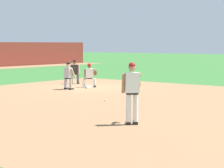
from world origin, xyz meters
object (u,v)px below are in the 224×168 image
object	(u,v)px
pitcher	(132,89)
baserunner	(68,75)
baseball	(105,100)
first_baseman	(90,74)
first_base_bag	(87,87)
umpire	(75,71)

from	to	relation	value
pitcher	baserunner	world-z (taller)	pitcher
baseball	baserunner	bearing A→B (deg)	61.12
first_baseman	baserunner	distance (m)	1.58
first_base_bag	first_baseman	bearing A→B (deg)	-8.00
first_base_bag	baserunner	size ratio (longest dim) A/B	0.26
baseball	umpire	distance (m)	8.23
pitcher	baserunner	distance (m)	10.46
baseball	baserunner	world-z (taller)	baserunner
pitcher	first_baseman	world-z (taller)	pitcher
pitcher	umpire	size ratio (longest dim) A/B	1.27
first_baseman	umpire	size ratio (longest dim) A/B	0.92
umpire	first_baseman	bearing A→B (deg)	-116.10
baseball	first_base_bag	bearing A→B (deg)	48.86
first_base_bag	baserunner	distance (m)	1.55
first_base_bag	baseball	size ratio (longest dim) A/B	5.14
baserunner	umpire	world-z (taller)	same
pitcher	umpire	distance (m)	13.61
first_baseman	baserunner	world-z (taller)	baserunner
baseball	baserunner	xyz separation A→B (m)	(2.47, 4.48, 0.76)
first_base_bag	umpire	world-z (taller)	umpire
pitcher	umpire	xyz separation A→B (m)	(8.72, 10.44, -0.27)
baseball	first_baseman	world-z (taller)	first_baseman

